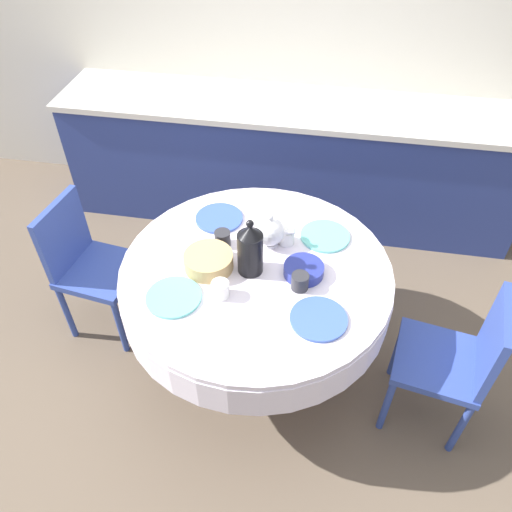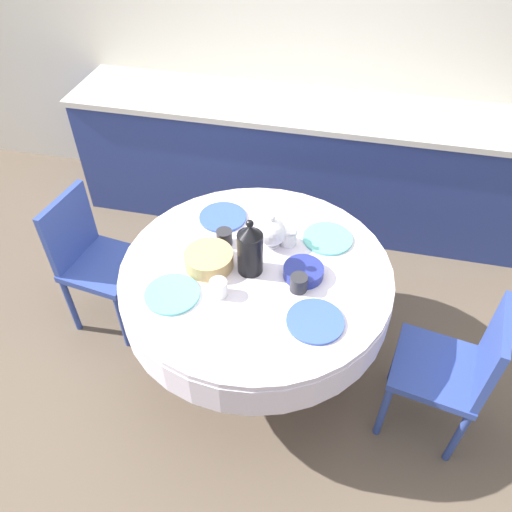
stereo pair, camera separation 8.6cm
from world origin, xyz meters
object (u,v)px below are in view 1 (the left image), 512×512
chair_left (456,358)px  teapot (270,232)px  coffee_carafe (250,250)px  chair_right (88,262)px

chair_left → teapot: size_ratio=4.34×
coffee_carafe → chair_right: bearing=170.7°
chair_right → coffee_carafe: size_ratio=2.83×
coffee_carafe → teapot: 0.22m
chair_right → teapot: bearing=100.4°
chair_right → coffee_carafe: bearing=88.8°
chair_right → chair_left: bearing=88.9°
coffee_carafe → teapot: (0.07, 0.20, -0.05)m
chair_left → chair_right: same height
chair_left → chair_right: size_ratio=1.00×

